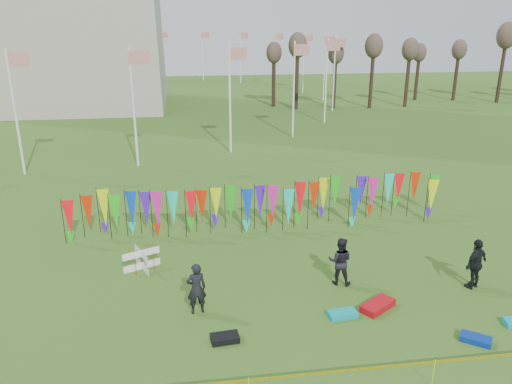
{
  "coord_description": "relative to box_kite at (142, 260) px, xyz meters",
  "views": [
    {
      "loc": [
        -3.39,
        -13.31,
        9.6
      ],
      "look_at": [
        -0.61,
        6.0,
        2.87
      ],
      "focal_mm": 35.0,
      "sensor_mm": 36.0,
      "label": 1
    }
  ],
  "objects": [
    {
      "name": "ground",
      "position": [
        5.38,
        -5.32,
        -0.44
      ],
      "size": [
        160.0,
        160.0,
        0.0
      ],
      "primitive_type": "plane",
      "color": "#315417",
      "rests_on": "ground"
    },
    {
      "name": "flagpole_ring",
      "position": [
        -8.62,
        42.68,
        3.56
      ],
      "size": [
        57.4,
        56.16,
        8.0
      ],
      "color": "silver",
      "rests_on": "ground"
    },
    {
      "name": "banner_row",
      "position": [
        5.66,
        3.71,
        0.91
      ],
      "size": [
        18.64,
        0.64,
        2.23
      ],
      "color": "black",
      "rests_on": "ground"
    },
    {
      "name": "caution_tape_near",
      "position": [
        5.16,
        -8.16,
        0.34
      ],
      "size": [
        26.0,
        0.02,
        0.9
      ],
      "color": "yellow",
      "rests_on": "ground"
    },
    {
      "name": "tree_line",
      "position": [
        37.38,
        38.68,
        5.73
      ],
      "size": [
        53.92,
        1.92,
        7.84
      ],
      "color": "#332219",
      "rests_on": "ground"
    },
    {
      "name": "box_kite",
      "position": [
        0.0,
        0.0,
        0.0
      ],
      "size": [
        0.79,
        0.79,
        0.87
      ],
      "rotation": [
        0.0,
        0.0,
        0.42
      ],
      "color": "red",
      "rests_on": "ground"
    },
    {
      "name": "person_left",
      "position": [
        2.11,
        -3.48,
        0.5
      ],
      "size": [
        0.76,
        0.61,
        1.87
      ],
      "primitive_type": "imported",
      "rotation": [
        0.0,
        0.0,
        3.31
      ],
      "color": "black",
      "rests_on": "ground"
    },
    {
      "name": "person_mid",
      "position": [
        7.58,
        -2.22,
        0.51
      ],
      "size": [
        1.06,
        0.85,
        1.89
      ],
      "primitive_type": "imported",
      "rotation": [
        0.0,
        0.0,
        2.79
      ],
      "color": "black",
      "rests_on": "ground"
    },
    {
      "name": "person_right",
      "position": [
        12.51,
        -3.25,
        0.55
      ],
      "size": [
        1.33,
        1.11,
        1.98
      ],
      "primitive_type": "imported",
      "rotation": [
        0.0,
        0.0,
        3.6
      ],
      "color": "black",
      "rests_on": "ground"
    },
    {
      "name": "kite_bag_turquoise",
      "position": [
        7.01,
        -4.47,
        -0.34
      ],
      "size": [
        1.03,
        0.61,
        0.2
      ],
      "primitive_type": "cube",
      "rotation": [
        0.0,
        0.0,
        0.12
      ],
      "color": "#0BA3AD",
      "rests_on": "ground"
    },
    {
      "name": "kite_bag_blue",
      "position": [
        10.75,
        -6.43,
        -0.34
      ],
      "size": [
        1.02,
        0.94,
        0.19
      ],
      "primitive_type": "cube",
      "rotation": [
        0.0,
        0.0,
        -0.64
      ],
      "color": "#092C94",
      "rests_on": "ground"
    },
    {
      "name": "kite_bag_red",
      "position": [
        8.39,
        -4.16,
        -0.31
      ],
      "size": [
        1.46,
        1.27,
        0.25
      ],
      "primitive_type": "cube",
      "rotation": [
        0.0,
        0.0,
        0.6
      ],
      "color": "#B90C14",
      "rests_on": "ground"
    },
    {
      "name": "kite_bag_black",
      "position": [
        2.93,
        -5.26,
        -0.34
      ],
      "size": [
        0.93,
        0.59,
        0.2
      ],
      "primitive_type": "cube",
      "rotation": [
        0.0,
        0.0,
        0.09
      ],
      "color": "black",
      "rests_on": "ground"
    }
  ]
}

